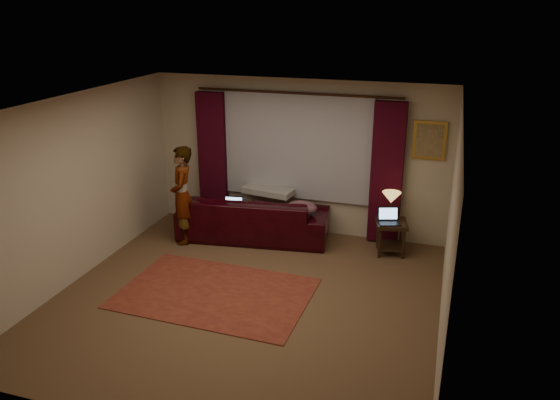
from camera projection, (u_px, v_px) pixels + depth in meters
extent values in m
cube|color=brown|center=(246.00, 299.00, 7.33)|extent=(5.00, 5.00, 0.01)
cube|color=silver|center=(241.00, 105.00, 6.43)|extent=(5.00, 5.00, 0.02)
cube|color=#BBAE92|center=(298.00, 157.00, 9.12)|extent=(5.00, 0.02, 2.60)
cube|color=#BBAE92|center=(138.00, 308.00, 4.64)|extent=(5.00, 0.02, 2.60)
cube|color=#BBAE92|center=(76.00, 189.00, 7.58)|extent=(0.02, 5.00, 2.60)
cube|color=#BBAE92|center=(450.00, 232.00, 6.17)|extent=(0.02, 5.00, 2.60)
cube|color=#9E9EA6|center=(297.00, 146.00, 8.99)|extent=(2.50, 0.05, 1.80)
cube|color=#340512|center=(213.00, 158.00, 9.48)|extent=(0.50, 0.14, 2.30)
cube|color=#340512|center=(387.00, 174.00, 8.64)|extent=(0.50, 0.14, 2.30)
cylinder|color=black|center=(297.00, 93.00, 8.65)|extent=(0.04, 0.04, 3.40)
cube|color=gold|center=(429.00, 140.00, 8.34)|extent=(0.50, 0.04, 0.60)
imported|color=black|center=(254.00, 209.00, 9.06)|extent=(2.60, 1.39, 1.00)
cube|color=gray|center=(268.00, 176.00, 9.13)|extent=(0.90, 0.47, 0.10)
ellipsoid|color=brown|center=(302.00, 208.00, 8.80)|extent=(0.51, 0.40, 0.21)
cube|color=maroon|center=(215.00, 293.00, 7.45)|extent=(2.60, 1.77, 0.01)
cube|color=black|center=(391.00, 237.00, 8.54)|extent=(0.55, 0.55, 0.54)
imported|color=gray|center=(182.00, 195.00, 8.79)|extent=(0.62, 0.62, 1.62)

